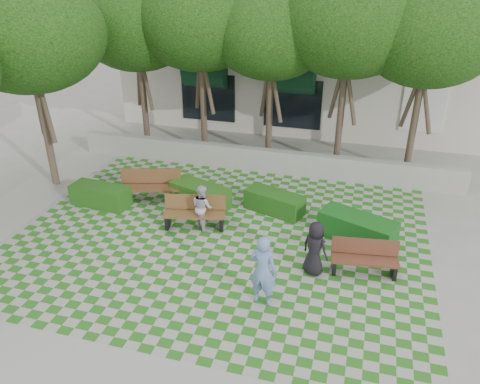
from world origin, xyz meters
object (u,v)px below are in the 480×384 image
(bench_mid, at_px, (195,213))
(hedge_west, at_px, (100,195))
(person_dark, at_px, (315,248))
(bench_east, at_px, (364,258))
(bench_west, at_px, (151,186))
(hedge_east, at_px, (357,228))
(hedge_midright, at_px, (274,202))
(person_blue, at_px, (263,270))
(person_white, at_px, (202,207))
(hedge_midleft, at_px, (200,195))

(bench_mid, relative_size, hedge_west, 1.00)
(person_dark, bearing_deg, bench_east, -136.17)
(bench_mid, height_order, person_dark, person_dark)
(bench_east, distance_m, bench_west, 7.56)
(hedge_west, bearing_deg, hedge_east, 0.65)
(bench_east, height_order, bench_west, bench_west)
(hedge_east, height_order, hedge_west, hedge_east)
(hedge_east, height_order, hedge_midright, hedge_east)
(person_dark, bearing_deg, bench_west, 3.49)
(person_dark, bearing_deg, hedge_west, 13.50)
(person_blue, bearing_deg, hedge_east, -110.79)
(bench_west, distance_m, person_white, 2.65)
(hedge_east, distance_m, hedge_west, 8.42)
(bench_east, bearing_deg, hedge_west, 162.97)
(hedge_west, bearing_deg, bench_mid, -7.28)
(bench_east, bearing_deg, hedge_midleft, 148.99)
(hedge_east, bearing_deg, bench_mid, -173.55)
(hedge_midright, xyz_separation_m, person_white, (-1.92, -1.58, 0.38))
(hedge_midright, relative_size, person_white, 1.35)
(hedge_midright, xyz_separation_m, person_blue, (0.66, -4.51, 0.60))
(bench_west, xyz_separation_m, hedge_west, (-1.49, -0.79, -0.17))
(hedge_east, xyz_separation_m, hedge_midleft, (-5.20, 0.82, -0.02))
(hedge_west, bearing_deg, person_blue, -27.86)
(hedge_east, xyz_separation_m, hedge_west, (-8.42, -0.10, -0.04))
(person_blue, bearing_deg, person_dark, -114.29)
(bench_east, relative_size, hedge_west, 0.91)
(hedge_east, xyz_separation_m, person_white, (-4.61, -0.55, 0.33))
(bench_west, distance_m, hedge_east, 6.97)
(hedge_east, relative_size, hedge_midleft, 1.07)
(person_blue, relative_size, person_dark, 1.23)
(person_blue, distance_m, person_dark, 1.85)
(hedge_east, height_order, hedge_midleft, hedge_east)
(person_dark, distance_m, person_white, 3.87)
(bench_east, xyz_separation_m, person_white, (-4.88, 1.02, 0.28))
(hedge_midright, bearing_deg, hedge_west, -168.88)
(person_blue, xyz_separation_m, person_white, (-2.58, 2.92, -0.22))
(hedge_midright, distance_m, hedge_west, 5.84)
(hedge_west, distance_m, person_white, 3.86)
(person_blue, bearing_deg, bench_west, -30.86)
(bench_mid, relative_size, hedge_midright, 1.02)
(hedge_west, bearing_deg, person_dark, -14.00)
(person_white, bearing_deg, bench_mid, 34.76)
(hedge_midright, distance_m, hedge_midleft, 2.51)
(bench_west, distance_m, person_dark, 6.50)
(hedge_midright, bearing_deg, hedge_east, -20.93)
(hedge_west, height_order, person_white, person_white)
(hedge_midleft, bearing_deg, person_white, -66.97)
(hedge_east, bearing_deg, bench_east, -80.22)
(bench_west, height_order, person_blue, person_blue)
(bench_west, height_order, hedge_west, bench_west)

